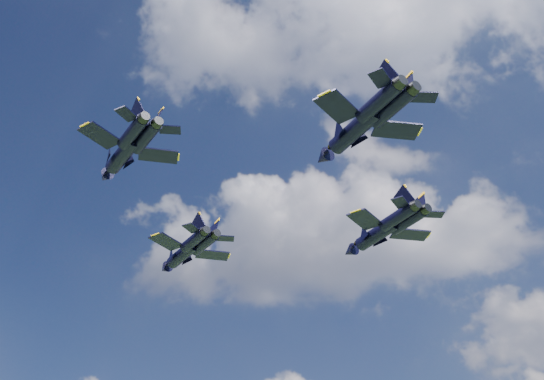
{
  "coord_description": "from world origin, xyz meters",
  "views": [
    {
      "loc": [
        16.94,
        -63.86,
        12.8
      ],
      "look_at": [
        -1.22,
        5.82,
        58.41
      ],
      "focal_mm": 45.0,
      "sensor_mm": 36.0,
      "label": 1
    }
  ],
  "objects": [
    {
      "name": "jet_left",
      "position": [
        -15.15,
        -7.73,
        56.87
      ],
      "size": [
        13.54,
        12.89,
        3.6
      ],
      "rotation": [
        0.0,
        0.0,
        0.83
      ],
      "color": "black"
    },
    {
      "name": "jet_right",
      "position": [
        9.9,
        18.88,
        57.36
      ],
      "size": [
        15.38,
        14.95,
        4.13
      ],
      "rotation": [
        0.0,
        0.0,
        0.81
      ],
      "color": "black"
    },
    {
      "name": "jet_slot",
      "position": [
        10.57,
        -5.36,
        57.06
      ],
      "size": [
        14.91,
        14.9,
        4.06
      ],
      "rotation": [
        0.0,
        0.0,
        0.79
      ],
      "color": "black"
    },
    {
      "name": "jet_lead",
      "position": [
        -17.91,
        18.0,
        57.46
      ],
      "size": [
        14.68,
        13.69,
        3.87
      ],
      "rotation": [
        0.0,
        0.0,
        0.85
      ],
      "color": "black"
    }
  ]
}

